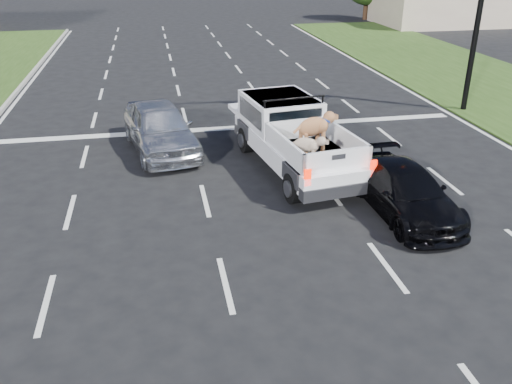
% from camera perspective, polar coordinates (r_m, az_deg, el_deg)
% --- Properties ---
extents(ground, '(160.00, 160.00, 0.00)m').
position_cam_1_polar(ground, '(11.51, 5.54, -8.72)').
color(ground, black).
rests_on(ground, ground).
extents(road_markings, '(17.75, 60.00, 0.01)m').
position_cam_1_polar(road_markings, '(17.19, -0.47, 3.27)').
color(road_markings, silver).
rests_on(road_markings, ground).
extents(building_right, '(12.00, 7.00, 3.60)m').
position_cam_1_polar(building_right, '(50.02, 20.06, 18.34)').
color(building_right, '#C6B397').
rests_on(building_right, ground).
extents(pickup_truck, '(2.90, 6.07, 2.18)m').
position_cam_1_polar(pickup_truck, '(16.45, 3.94, 5.95)').
color(pickup_truck, black).
rests_on(pickup_truck, ground).
extents(silver_sedan, '(2.72, 4.99, 1.61)m').
position_cam_1_polar(silver_sedan, '(18.10, -10.08, 6.69)').
color(silver_sedan, silver).
rests_on(silver_sedan, ground).
extents(black_coupe, '(1.86, 4.25, 1.22)m').
position_cam_1_polar(black_coupe, '(14.19, 15.43, 0.08)').
color(black_coupe, black).
rests_on(black_coupe, ground).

